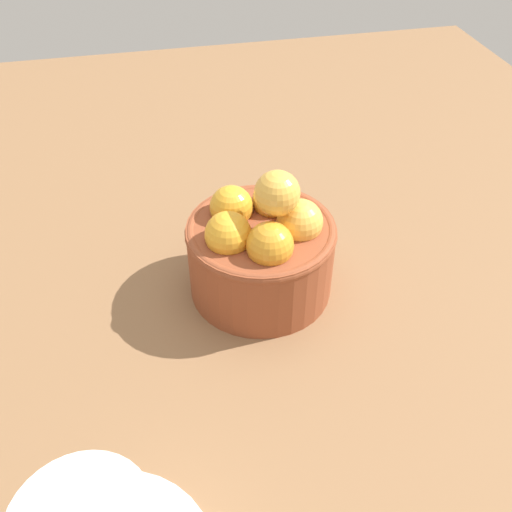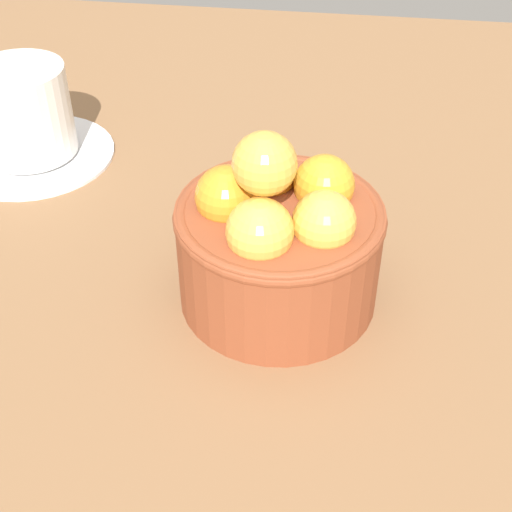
# 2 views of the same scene
# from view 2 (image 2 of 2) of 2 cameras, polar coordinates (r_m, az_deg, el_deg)

# --- Properties ---
(ground_plane) EXTENTS (1.22, 1.03, 0.05)m
(ground_plane) POSITION_cam_2_polar(r_m,az_deg,el_deg) (0.52, 1.64, -5.06)
(ground_plane) COLOR brown
(terracotta_bowl) EXTENTS (0.13, 0.13, 0.13)m
(terracotta_bowl) POSITION_cam_2_polar(r_m,az_deg,el_deg) (0.47, 1.75, 1.32)
(terracotta_bowl) COLOR brown
(terracotta_bowl) RESTS_ON ground_plane
(coffee_cup) EXTENTS (0.14, 0.14, 0.08)m
(coffee_cup) POSITION_cam_2_polar(r_m,az_deg,el_deg) (0.65, -17.43, 10.06)
(coffee_cup) COLOR white
(coffee_cup) RESTS_ON ground_plane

